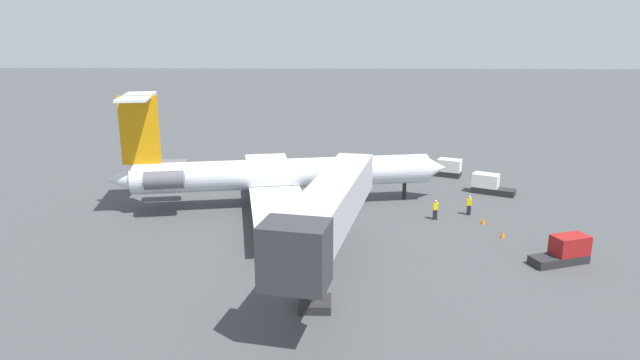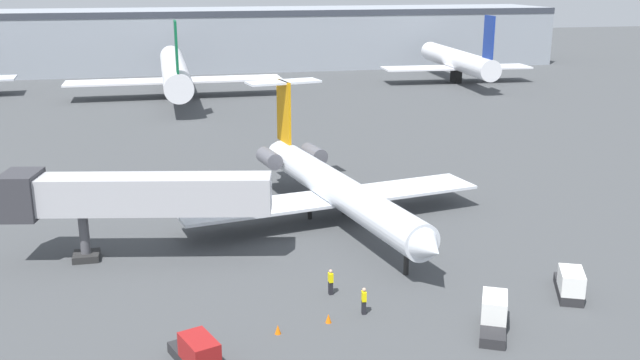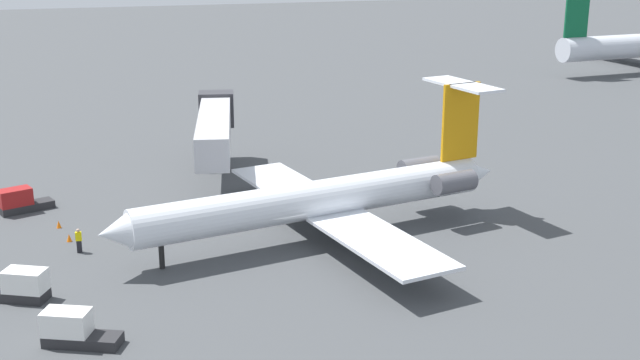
% 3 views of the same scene
% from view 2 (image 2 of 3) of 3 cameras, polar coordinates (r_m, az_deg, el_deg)
% --- Properties ---
extents(ground_plane, '(400.00, 400.00, 0.10)m').
position_cam_2_polar(ground_plane, '(56.20, 2.67, -4.31)').
color(ground_plane, '#424447').
extents(regional_jet, '(25.80, 30.30, 10.05)m').
position_cam_2_polar(regional_jet, '(58.15, 1.00, -0.40)').
color(regional_jet, silver).
rests_on(regional_jet, ground_plane).
extents(jet_bridge, '(18.63, 6.50, 6.45)m').
position_cam_2_polar(jet_bridge, '(51.42, -15.50, -1.20)').
color(jet_bridge, '#ADADB2').
rests_on(jet_bridge, ground_plane).
extents(ground_crew_marshaller, '(0.29, 0.42, 1.69)m').
position_cam_2_polar(ground_crew_marshaller, '(45.51, 0.86, -8.13)').
color(ground_crew_marshaller, black).
rests_on(ground_crew_marshaller, ground_plane).
extents(ground_crew_loader, '(0.30, 0.42, 1.69)m').
position_cam_2_polar(ground_crew_loader, '(43.12, 3.53, -9.60)').
color(ground_crew_loader, black).
rests_on(ground_crew_loader, ground_plane).
extents(baggage_tug_lead, '(3.05, 4.20, 1.90)m').
position_cam_2_polar(baggage_tug_lead, '(42.52, 13.71, -10.48)').
color(baggage_tug_lead, '#262628').
rests_on(baggage_tug_lead, ground_plane).
extents(baggage_tug_trailing, '(2.68, 4.24, 1.90)m').
position_cam_2_polar(baggage_tug_trailing, '(38.08, -9.80, -13.56)').
color(baggage_tug_trailing, '#262628').
rests_on(baggage_tug_trailing, ground_plane).
extents(baggage_tug_spare, '(2.92, 4.22, 1.90)m').
position_cam_2_polar(baggage_tug_spare, '(47.82, 19.34, -7.88)').
color(baggage_tug_spare, '#262628').
rests_on(baggage_tug_spare, ground_plane).
extents(traffic_cone_near, '(0.36, 0.36, 0.55)m').
position_cam_2_polar(traffic_cone_near, '(42.29, 0.68, -10.99)').
color(traffic_cone_near, orange).
rests_on(traffic_cone_near, ground_plane).
extents(traffic_cone_mid, '(0.36, 0.36, 0.55)m').
position_cam_2_polar(traffic_cone_mid, '(41.16, -3.38, -11.83)').
color(traffic_cone_mid, orange).
rests_on(traffic_cone_mid, ground_plane).
extents(terminal_building, '(143.30, 20.59, 12.50)m').
position_cam_2_polar(terminal_building, '(157.40, -7.61, 11.13)').
color(terminal_building, '#8C939E').
rests_on(terminal_building, ground_plane).
extents(parked_airliner_west_mid, '(34.83, 41.45, 13.53)m').
position_cam_2_polar(parked_airliner_west_mid, '(119.98, -11.55, 8.52)').
color(parked_airliner_west_mid, white).
rests_on(parked_airliner_west_mid, ground_plane).
extents(parked_airliner_centre, '(28.05, 33.19, 13.07)m').
position_cam_2_polar(parked_airliner_centre, '(136.79, 10.91, 9.36)').
color(parked_airliner_centre, white).
rests_on(parked_airliner_centre, ground_plane).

